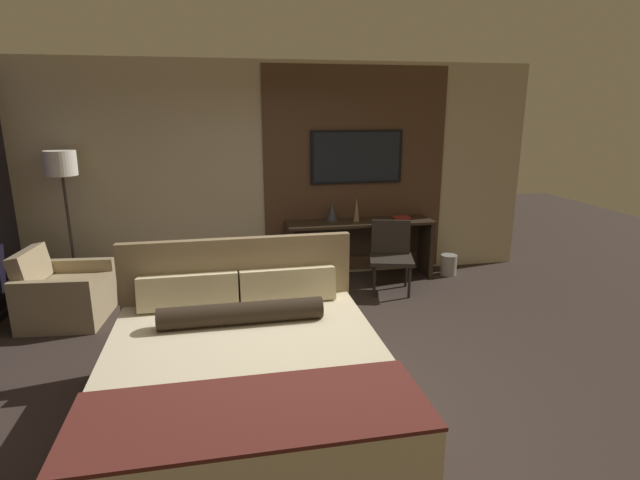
# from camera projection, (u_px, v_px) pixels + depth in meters

# --- Properties ---
(ground_plane) EXTENTS (16.00, 16.00, 0.00)m
(ground_plane) POSITION_uv_depth(u_px,v_px,m) (298.00, 373.00, 4.32)
(ground_plane) COLOR #332823
(wall_back_tv_panel) EXTENTS (7.20, 0.09, 2.80)m
(wall_back_tv_panel) POSITION_uv_depth(u_px,v_px,m) (278.00, 174.00, 6.45)
(wall_back_tv_panel) COLOR #BCAD8E
(wall_back_tv_panel) RESTS_ON ground_plane
(bed) EXTENTS (1.98, 2.16, 1.15)m
(bed) POSITION_uv_depth(u_px,v_px,m) (247.00, 382.00, 3.53)
(bed) COLOR #33281E
(bed) RESTS_ON ground_plane
(desk) EXTENTS (1.94, 0.47, 0.79)m
(desk) POSITION_uv_depth(u_px,v_px,m) (359.00, 239.00, 6.62)
(desk) COLOR #2D2319
(desk) RESTS_ON ground_plane
(tv) EXTENTS (1.23, 0.04, 0.69)m
(tv) POSITION_uv_depth(u_px,v_px,m) (357.00, 157.00, 6.52)
(tv) COLOR black
(desk_chair) EXTENTS (0.64, 0.63, 0.86)m
(desk_chair) POSITION_uv_depth(u_px,v_px,m) (391.00, 250.00, 6.20)
(desk_chair) COLOR #28231E
(desk_chair) RESTS_ON ground_plane
(armchair_by_window) EXTENTS (0.89, 0.91, 0.80)m
(armchair_by_window) POSITION_uv_depth(u_px,v_px,m) (64.00, 296.00, 5.34)
(armchair_by_window) COLOR #998460
(armchair_by_window) RESTS_ON ground_plane
(floor_lamp) EXTENTS (0.34, 0.34, 1.76)m
(floor_lamp) POSITION_uv_depth(u_px,v_px,m) (62.00, 176.00, 5.65)
(floor_lamp) COLOR #282623
(floor_lamp) RESTS_ON ground_plane
(vase_tall) EXTENTS (0.15, 0.15, 0.25)m
(vase_tall) POSITION_uv_depth(u_px,v_px,m) (332.00, 211.00, 6.53)
(vase_tall) COLOR #333338
(vase_tall) RESTS_ON desk
(vase_short) EXTENTS (0.08, 0.08, 0.31)m
(vase_short) POSITION_uv_depth(u_px,v_px,m) (357.00, 210.00, 6.49)
(vase_short) COLOR #846647
(vase_short) RESTS_ON desk
(book) EXTENTS (0.23, 0.16, 0.03)m
(book) POSITION_uv_depth(u_px,v_px,m) (401.00, 218.00, 6.67)
(book) COLOR maroon
(book) RESTS_ON desk
(waste_bin) EXTENTS (0.22, 0.22, 0.28)m
(waste_bin) POSITION_uv_depth(u_px,v_px,m) (448.00, 265.00, 6.84)
(waste_bin) COLOR gray
(waste_bin) RESTS_ON ground_plane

